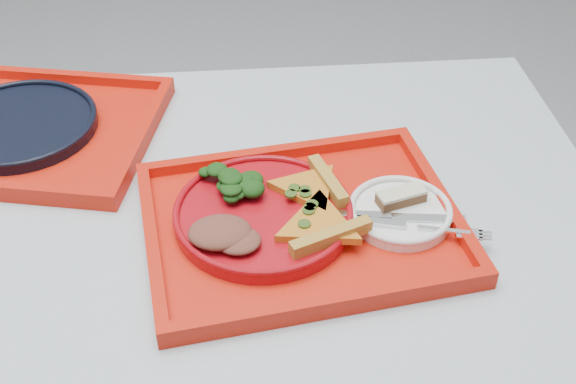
% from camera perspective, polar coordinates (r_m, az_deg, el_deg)
% --- Properties ---
extents(table, '(1.60, 0.80, 0.75)m').
position_cam_1_polar(table, '(1.18, -14.94, -4.02)').
color(table, '#ABB8C0').
rests_on(table, ground).
extents(tray_main, '(0.50, 0.41, 0.01)m').
position_cam_1_polar(tray_main, '(1.06, 1.07, -2.71)').
color(tray_main, red).
rests_on(tray_main, table).
extents(tray_far, '(0.52, 0.44, 0.01)m').
position_cam_1_polar(tray_far, '(1.33, -20.28, 4.43)').
color(tray_far, red).
rests_on(tray_far, table).
extents(dinner_plate, '(0.26, 0.26, 0.02)m').
position_cam_1_polar(dinner_plate, '(1.05, -1.96, -1.91)').
color(dinner_plate, '#A40A13').
rests_on(dinner_plate, tray_main).
extents(side_plate, '(0.15, 0.15, 0.01)m').
position_cam_1_polar(side_plate, '(1.07, 8.83, -1.71)').
color(side_plate, white).
rests_on(side_plate, tray_main).
extents(navy_plate, '(0.26, 0.26, 0.02)m').
position_cam_1_polar(navy_plate, '(1.32, -20.42, 4.93)').
color(navy_plate, black).
rests_on(navy_plate, tray_far).
extents(pizza_slice_a, '(0.16, 0.17, 0.02)m').
position_cam_1_polar(pizza_slice_a, '(1.01, 2.44, -2.36)').
color(pizza_slice_a, gold).
rests_on(pizza_slice_a, dinner_plate).
extents(pizza_slice_b, '(0.15, 0.14, 0.02)m').
position_cam_1_polar(pizza_slice_b, '(1.07, 1.62, 0.49)').
color(pizza_slice_b, gold).
rests_on(pizza_slice_b, dinner_plate).
extents(salad_heap, '(0.09, 0.08, 0.04)m').
position_cam_1_polar(salad_heap, '(1.07, -4.52, 0.90)').
color(salad_heap, black).
rests_on(salad_heap, dinner_plate).
extents(meat_portion, '(0.09, 0.07, 0.03)m').
position_cam_1_polar(meat_portion, '(1.00, -5.40, -3.19)').
color(meat_portion, brown).
rests_on(meat_portion, dinner_plate).
extents(dessert_bar, '(0.08, 0.05, 0.02)m').
position_cam_1_polar(dessert_bar, '(1.07, 8.93, -0.36)').
color(dessert_bar, '#52311B').
rests_on(dessert_bar, side_plate).
extents(knife, '(0.19, 0.04, 0.01)m').
position_cam_1_polar(knife, '(1.05, 8.95, -1.93)').
color(knife, silver).
rests_on(knife, side_plate).
extents(fork, '(0.18, 0.07, 0.01)m').
position_cam_1_polar(fork, '(1.04, 10.08, -2.70)').
color(fork, silver).
rests_on(fork, side_plate).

